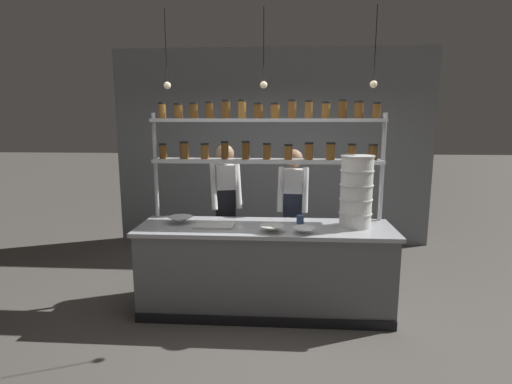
% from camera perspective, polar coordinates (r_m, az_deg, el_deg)
% --- Properties ---
extents(ground_plane, '(40.00, 40.00, 0.00)m').
position_cam_1_polar(ground_plane, '(4.46, 1.28, -16.38)').
color(ground_plane, '#5B5651').
extents(back_wall, '(5.03, 0.12, 3.10)m').
position_cam_1_polar(back_wall, '(6.43, 2.30, 6.23)').
color(back_wall, gray).
rests_on(back_wall, ground_plane).
extents(prep_counter, '(2.63, 0.76, 0.92)m').
position_cam_1_polar(prep_counter, '(4.27, 1.30, -10.87)').
color(prep_counter, slate).
rests_on(prep_counter, ground_plane).
extents(spice_shelf_unit, '(2.51, 0.28, 2.21)m').
position_cam_1_polar(spice_shelf_unit, '(4.32, 1.71, 7.15)').
color(spice_shelf_unit, '#B7BABF').
rests_on(spice_shelf_unit, ground_plane).
extents(chef_left, '(0.41, 0.34, 1.72)m').
position_cam_1_polar(chef_left, '(4.81, -4.37, -1.82)').
color(chef_left, black).
rests_on(chef_left, ground_plane).
extents(chef_center, '(0.38, 0.30, 1.66)m').
position_cam_1_polar(chef_center, '(4.79, 5.29, -2.34)').
color(chef_center, black).
rests_on(chef_center, ground_plane).
extents(container_stack, '(0.34, 0.34, 0.73)m').
position_cam_1_polar(container_stack, '(4.16, 14.13, 0.09)').
color(container_stack, white).
rests_on(container_stack, prep_counter).
extents(cutting_board, '(0.40, 0.26, 0.02)m').
position_cam_1_polar(cutting_board, '(4.13, -5.94, -4.76)').
color(cutting_board, silver).
rests_on(cutting_board, prep_counter).
extents(prep_bowl_near_left, '(0.26, 0.26, 0.07)m').
position_cam_1_polar(prep_bowl_near_left, '(4.31, -10.73, -3.94)').
color(prep_bowl_near_left, white).
rests_on(prep_bowl_near_left, prep_counter).
extents(prep_bowl_center_front, '(0.22, 0.22, 0.06)m').
position_cam_1_polar(prep_bowl_center_front, '(3.89, 6.87, -5.47)').
color(prep_bowl_center_front, white).
rests_on(prep_bowl_center_front, prep_counter).
extents(prep_bowl_center_back, '(0.24, 0.24, 0.07)m').
position_cam_1_polar(prep_bowl_center_back, '(3.91, 2.30, -5.28)').
color(prep_bowl_center_back, silver).
rests_on(prep_bowl_center_back, prep_counter).
extents(serving_cup_front, '(0.08, 0.08, 0.09)m').
position_cam_1_polar(serving_cup_front, '(4.23, 6.33, -3.94)').
color(serving_cup_front, '#334C70').
rests_on(serving_cup_front, prep_counter).
extents(pendant_light_row, '(2.07, 0.07, 0.75)m').
position_cam_1_polar(pendant_light_row, '(4.00, 1.59, 15.65)').
color(pendant_light_row, black).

